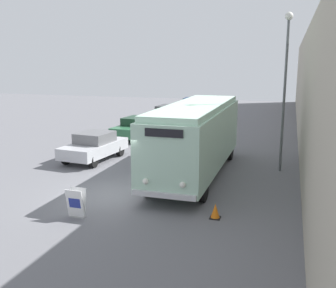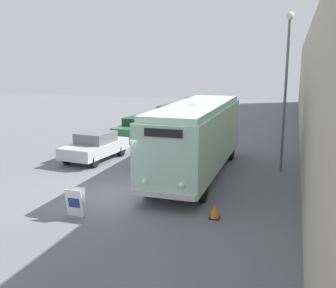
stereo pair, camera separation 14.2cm
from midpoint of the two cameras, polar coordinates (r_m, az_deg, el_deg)
name	(u,v)px [view 1 (the left image)]	position (r m, az deg, el deg)	size (l,w,h in m)	color
ground_plane	(118,196)	(15.65, -7.50, -7.46)	(80.00, 80.00, 0.00)	slate
building_wall_right	(305,93)	(23.44, 19.14, 6.98)	(0.30, 60.00, 6.82)	#B2A893
vintage_bus	(196,135)	(17.88, 3.88, 1.24)	(2.45, 9.68, 3.29)	black
sign_board	(76,203)	(13.73, -13.47, -8.37)	(0.61, 0.37, 0.99)	gray
streetlamp	(286,73)	(19.00, 16.50, 9.91)	(0.36, 0.36, 7.31)	#595E60
parked_car_near	(94,146)	(21.20, -10.84, -0.28)	(2.29, 4.21, 1.48)	black
parked_car_mid	(137,128)	(26.89, -4.68, 2.39)	(2.29, 4.43, 1.43)	black
parked_car_far	(168,114)	(33.68, -0.13, 4.41)	(2.24, 4.87, 1.46)	black
parked_car_distant	(192,105)	(40.66, 3.39, 5.68)	(2.22, 4.51, 1.47)	black
traffic_cone	(215,211)	(13.42, 6.57, -9.65)	(0.36, 0.36, 0.52)	black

